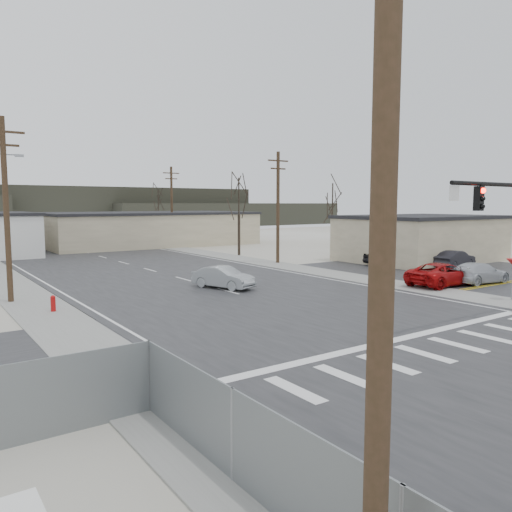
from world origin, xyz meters
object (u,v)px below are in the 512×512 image
at_px(car_parked_dark_a, 387,256).
at_px(car_parked_dark_b, 454,259).
at_px(car_far_a, 92,237).
at_px(car_parked_silver, 479,273).
at_px(sedan_crossing, 223,277).
at_px(car_far_b, 22,236).
at_px(fire_hydrant, 53,303).
at_px(car_parked_red, 442,274).

xyz_separation_m(car_parked_dark_a, car_parked_dark_b, (2.80, -4.79, 0.01)).
relative_size(car_far_a, car_parked_silver, 1.18).
xyz_separation_m(sedan_crossing, car_parked_dark_a, (18.14, 2.29, 0.04)).
relative_size(sedan_crossing, car_far_b, 1.04).
bearing_deg(fire_hydrant, car_far_b, 81.58).
bearing_deg(car_parked_dark_b, car_parked_dark_a, 24.19).
bearing_deg(car_parked_red, car_far_a, 8.83).
relative_size(car_far_a, car_parked_red, 1.06).
height_order(fire_hydrant, car_parked_dark_a, car_parked_dark_a).
bearing_deg(sedan_crossing, car_parked_dark_b, -27.55).
xyz_separation_m(sedan_crossing, car_far_a, (4.25, 41.56, 0.13)).
bearing_deg(fire_hydrant, car_parked_silver, -15.32).
distance_m(car_far_a, car_parked_dark_b, 47.11).
relative_size(sedan_crossing, car_parked_silver, 0.87).
xyz_separation_m(sedan_crossing, car_parked_silver, (15.23, -8.16, -0.01)).
bearing_deg(car_parked_silver, car_parked_dark_b, -40.38).
distance_m(sedan_crossing, car_far_a, 41.78).
relative_size(fire_hydrant, sedan_crossing, 0.21).
xyz_separation_m(car_far_a, car_parked_dark_b, (16.69, -44.06, -0.09)).
height_order(car_parked_dark_a, car_parked_silver, car_parked_dark_a).
distance_m(car_parked_red, car_parked_dark_a, 11.23).
distance_m(sedan_crossing, car_far_b, 52.23).
relative_size(sedan_crossing, car_parked_red, 0.78).
xyz_separation_m(sedan_crossing, car_parked_red, (12.33, -7.32, 0.04)).
relative_size(fire_hydrant, car_parked_dark_b, 0.19).
bearing_deg(car_far_a, car_far_b, -61.46).
relative_size(car_far_a, car_parked_dark_a, 1.30).
height_order(car_far_a, car_parked_red, car_far_a).
height_order(fire_hydrant, car_far_a, car_far_a).
relative_size(car_parked_dark_a, car_parked_dark_b, 0.96).
height_order(car_parked_red, car_parked_dark_a, car_parked_red).
bearing_deg(car_parked_silver, car_far_a, 17.34).
xyz_separation_m(fire_hydrant, car_parked_red, (22.88, -6.22, 0.33)).
bearing_deg(car_far_a, car_parked_red, 94.79).
distance_m(fire_hydrant, sedan_crossing, 10.61).
xyz_separation_m(car_far_b, car_parked_red, (15.00, -59.48, 0.05)).
distance_m(car_parked_dark_b, car_parked_silver, 8.05).
bearing_deg(car_parked_dark_a, fire_hydrant, 102.66).
bearing_deg(car_parked_silver, car_far_b, 21.41).
distance_m(car_far_a, car_parked_dark_a, 41.66).
height_order(fire_hydrant, car_parked_red, car_parked_red).
relative_size(sedan_crossing, car_parked_dark_a, 0.96).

